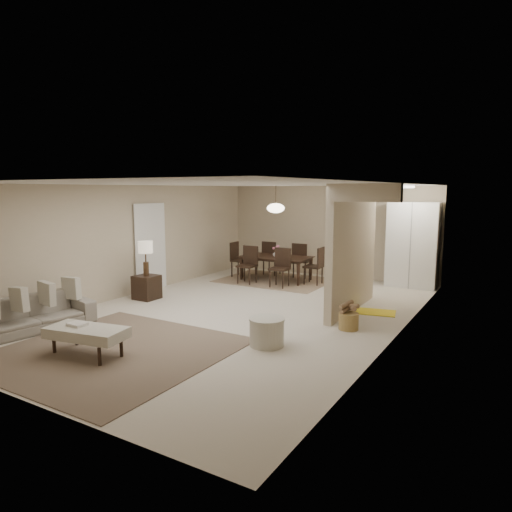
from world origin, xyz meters
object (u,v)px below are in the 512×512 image
Objects in this scene: sofa at (31,314)px; dining_table at (275,269)px; side_table at (147,287)px; wicker_basket at (349,321)px; ottoman_bench at (87,333)px; round_pouf at (267,332)px; pantry_cabinet at (413,245)px.

dining_table reaches higher than sofa.
side_table is 1.55× the size of wicker_basket.
ottoman_bench is at bearing -89.78° from dining_table.
ottoman_bench is 2.25× the size of round_pouf.
side_table is at bearing 161.01° from round_pouf.
side_table reaches higher than wicker_basket.
side_table is 4.60m from wicker_basket.
ottoman_bench is at bearing -112.43° from pantry_cabinet.
wicker_basket is at bearing -48.54° from sofa.
pantry_cabinet reaches higher than dining_table.
ottoman_bench is at bearing -89.62° from sofa.
dining_table reaches higher than wicker_basket.
side_table is 0.95× the size of round_pouf.
round_pouf is at bearing -99.86° from pantry_cabinet.
pantry_cabinet is 7.93m from ottoman_bench.
round_pouf is (-0.97, -5.59, -0.83)m from pantry_cabinet.
sofa is 1.10× the size of dining_table.
dining_table is at bearing 134.95° from wicker_basket.
pantry_cabinet is at bearing 87.84° from wicker_basket.
dining_table is (1.46, 3.27, 0.06)m from side_table.
pantry_cabinet reaches higher than ottoman_bench.
round_pouf is (3.83, 1.41, -0.08)m from sofa.
ottoman_bench is 0.68× the size of dining_table.
ottoman_bench reaches higher than wicker_basket.
dining_table is (-2.32, 4.58, 0.11)m from round_pouf.
ottoman_bench is 6.29m from dining_table.
ottoman_bench is (1.79, -0.30, 0.04)m from sofa.
sofa is (-4.80, -7.00, -0.76)m from pantry_cabinet.
round_pouf is 1.63× the size of wicker_basket.
pantry_cabinet is 3.52m from dining_table.
sofa is at bearing 160.22° from ottoman_bench.
ottoman_bench is at bearing -132.20° from wicker_basket.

